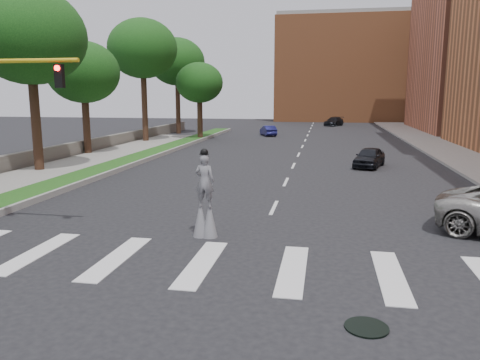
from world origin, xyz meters
TOP-DOWN VIEW (x-y plane):
  - ground_plane at (0.00, 0.00)m, footprint 160.00×160.00m
  - grass_median at (-11.50, 20.00)m, footprint 2.00×60.00m
  - median_curb at (-10.45, 20.00)m, footprint 0.20×60.00m
  - sidewalk_left at (-14.50, 10.00)m, footprint 4.00×60.00m
  - sidewalk_right at (12.50, 25.00)m, footprint 5.00×90.00m
  - stone_wall at (-17.00, 22.00)m, footprint 0.50×56.00m
  - manhole at (3.00, -2.00)m, footprint 0.90×0.90m
  - building_backdrop at (6.00, 78.00)m, footprint 26.00×14.00m
  - stilt_performer at (-1.83, 3.50)m, footprint 0.84×0.54m
  - car_near at (4.94, 20.35)m, footprint 2.60×4.12m
  - car_mid at (-4.49, 42.83)m, footprint 2.46×3.80m
  - car_far at (3.27, 61.97)m, footprint 3.42×4.93m
  - tree_2 at (-15.20, 14.53)m, footprint 6.59×6.59m
  - tree_3 at (-16.39, 22.80)m, footprint 5.54×5.54m
  - tree_4 at (-15.61, 33.02)m, footprint 6.71×6.71m
  - tree_5 at (-15.74, 44.12)m, footprint 6.64×6.64m
  - tree_6 at (-11.00, 36.78)m, footprint 4.90×4.90m

SIDE VIEW (x-z plane):
  - ground_plane at x=0.00m, z-range 0.00..0.00m
  - manhole at x=3.00m, z-range 0.00..0.04m
  - sidewalk_left at x=-14.50m, z-range 0.00..0.18m
  - sidewalk_right at x=12.50m, z-range 0.00..0.18m
  - grass_median at x=-11.50m, z-range 0.00..0.25m
  - median_curb at x=-10.45m, z-range 0.00..0.28m
  - stone_wall at x=-17.00m, z-range 0.00..1.10m
  - car_mid at x=-4.49m, z-range 0.00..1.18m
  - car_near at x=4.94m, z-range 0.00..1.31m
  - car_far at x=3.27m, z-range 0.00..1.33m
  - stilt_performer at x=-1.83m, z-range -0.30..2.69m
  - tree_6 at x=-11.00m, z-range 1.87..9.89m
  - tree_3 at x=-16.39m, z-range 1.98..10.74m
  - tree_2 at x=-15.20m, z-range 2.59..13.46m
  - tree_5 at x=-15.74m, z-range 2.84..14.25m
  - building_backdrop at x=6.00m, z-range 0.00..18.00m
  - tree_4 at x=-15.61m, z-range 3.07..15.02m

